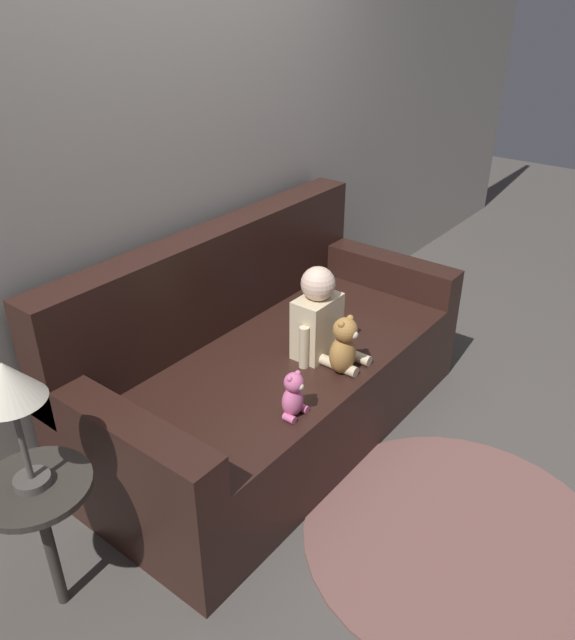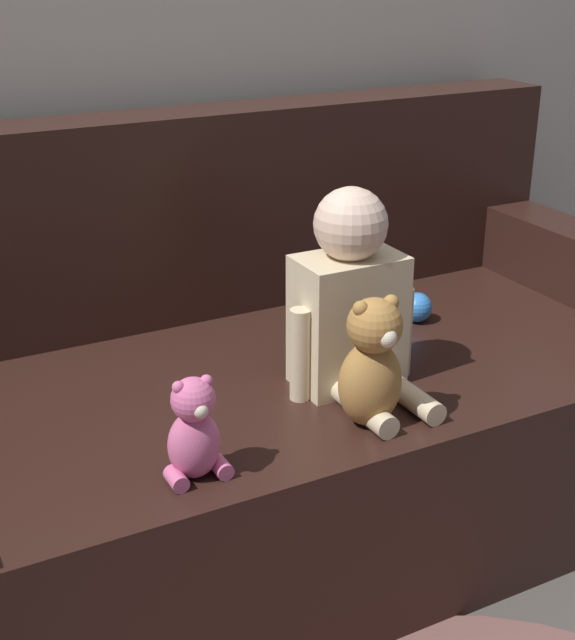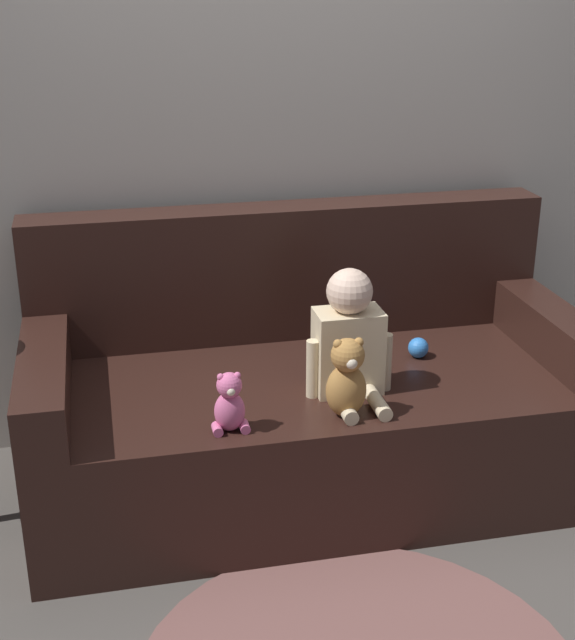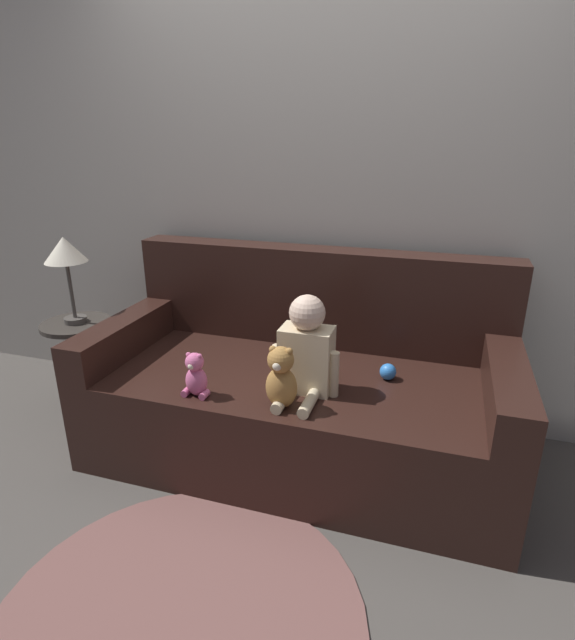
# 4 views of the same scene
# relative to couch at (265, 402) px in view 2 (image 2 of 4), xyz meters

# --- Properties ---
(ground_plane) EXTENTS (12.00, 12.00, 0.00)m
(ground_plane) POSITION_rel_couch_xyz_m (0.00, -0.06, -0.33)
(ground_plane) COLOR #4C4742
(couch) EXTENTS (2.02, 0.96, 1.00)m
(couch) POSITION_rel_couch_xyz_m (0.00, 0.00, 0.00)
(couch) COLOR black
(couch) RESTS_ON ground_plane
(person_baby) EXTENTS (0.30, 0.34, 0.44)m
(person_baby) POSITION_rel_couch_xyz_m (0.09, -0.24, 0.33)
(person_baby) COLOR beige
(person_baby) RESTS_ON couch
(teddy_bear_brown) EXTENTS (0.13, 0.13, 0.28)m
(teddy_bear_brown) POSITION_rel_couch_xyz_m (0.03, -0.41, 0.28)
(teddy_bear_brown) COLOR #AD7A3D
(teddy_bear_brown) RESTS_ON couch
(plush_toy_side) EXTENTS (0.12, 0.09, 0.20)m
(plush_toy_side) POSITION_rel_couch_xyz_m (-0.35, -0.43, 0.23)
(plush_toy_side) COLOR #DB6699
(plush_toy_side) RESTS_ON couch
(toy_ball) EXTENTS (0.08, 0.08, 0.08)m
(toy_ball) POSITION_rel_couch_xyz_m (0.43, -0.02, 0.18)
(toy_ball) COLOR #337FDB
(toy_ball) RESTS_ON couch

